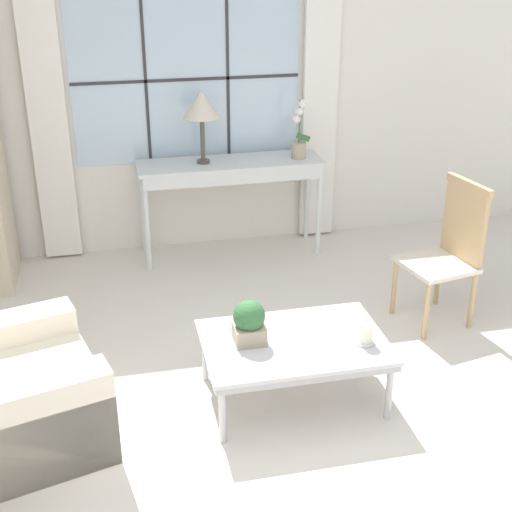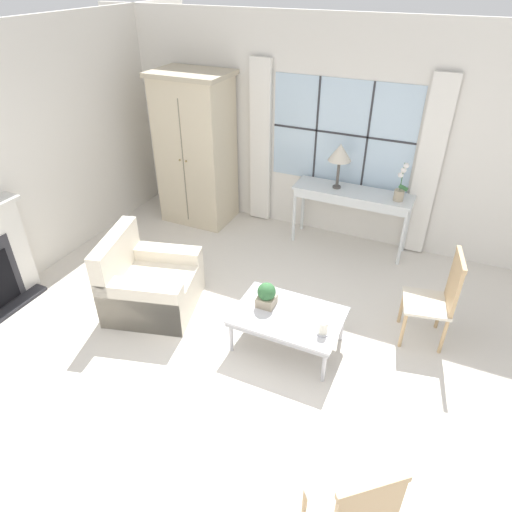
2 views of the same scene
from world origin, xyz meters
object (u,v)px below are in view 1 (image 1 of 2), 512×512
object	(u,v)px
console_table	(230,172)
potted_plant_small	(248,322)
coffee_table	(294,346)
pillar_candle	(366,333)
table_lamp	(202,106)
potted_orchid	(299,138)
armchair_upholstered	(2,399)
side_chair_wooden	(450,246)

from	to	relation	value
console_table	potted_plant_small	xyz separation A→B (m)	(-0.30, -2.09, -0.20)
coffee_table	pillar_candle	bearing A→B (deg)	-17.00
console_table	table_lamp	size ratio (longest dim) A/B	2.59
potted_orchid	potted_plant_small	xyz separation A→B (m)	(-0.86, -2.05, -0.46)
armchair_upholstered	coffee_table	bearing A→B (deg)	1.82
coffee_table	pillar_candle	distance (m)	0.41
coffee_table	potted_plant_small	distance (m)	0.31
table_lamp	potted_orchid	distance (m)	0.84
table_lamp	armchair_upholstered	xyz separation A→B (m)	(-1.42, -2.19, -0.99)
potted_plant_small	pillar_candle	world-z (taller)	potted_plant_small
table_lamp	side_chair_wooden	xyz separation A→B (m)	(1.47, -1.44, -0.71)
console_table	coffee_table	world-z (taller)	console_table
table_lamp	potted_orchid	bearing A→B (deg)	-2.82
potted_orchid	pillar_candle	xyz separation A→B (m)	(-0.22, -2.22, -0.52)
potted_orchid	coffee_table	size ratio (longest dim) A/B	0.46
console_table	coffee_table	bearing A→B (deg)	-91.08
table_lamp	coffee_table	distance (m)	2.33
coffee_table	armchair_upholstered	bearing A→B (deg)	-178.18
potted_orchid	armchair_upholstered	xyz separation A→B (m)	(-2.21, -2.15, -0.70)
table_lamp	pillar_candle	distance (m)	2.46
armchair_upholstered	side_chair_wooden	world-z (taller)	side_chair_wooden
potted_plant_small	table_lamp	bearing A→B (deg)	87.93
coffee_table	side_chair_wooden	bearing A→B (deg)	28.27
armchair_upholstered	potted_plant_small	xyz separation A→B (m)	(1.35, 0.10, 0.24)
table_lamp	pillar_candle	bearing A→B (deg)	-75.98
side_chair_wooden	pillar_candle	xyz separation A→B (m)	(-0.91, -0.81, -0.10)
potted_orchid	console_table	bearing A→B (deg)	176.77
potted_plant_small	potted_orchid	bearing A→B (deg)	67.24
console_table	potted_plant_small	distance (m)	2.12
side_chair_wooden	pillar_candle	world-z (taller)	side_chair_wooden
potted_orchid	side_chair_wooden	size ratio (longest dim) A/B	0.48
side_chair_wooden	armchair_upholstered	bearing A→B (deg)	-165.56
armchair_upholstered	side_chair_wooden	size ratio (longest dim) A/B	1.10
side_chair_wooden	pillar_candle	size ratio (longest dim) A/B	6.86
console_table	table_lamp	bearing A→B (deg)	178.25
potted_orchid	pillar_candle	bearing A→B (deg)	-95.74
table_lamp	pillar_candle	xyz separation A→B (m)	(0.56, -2.26, -0.81)
table_lamp	coffee_table	world-z (taller)	table_lamp
potted_orchid	side_chair_wooden	world-z (taller)	potted_orchid
table_lamp	potted_orchid	world-z (taller)	table_lamp
potted_orchid	pillar_candle	size ratio (longest dim) A/B	3.28
console_table	armchair_upholstered	xyz separation A→B (m)	(-1.64, -2.18, -0.44)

